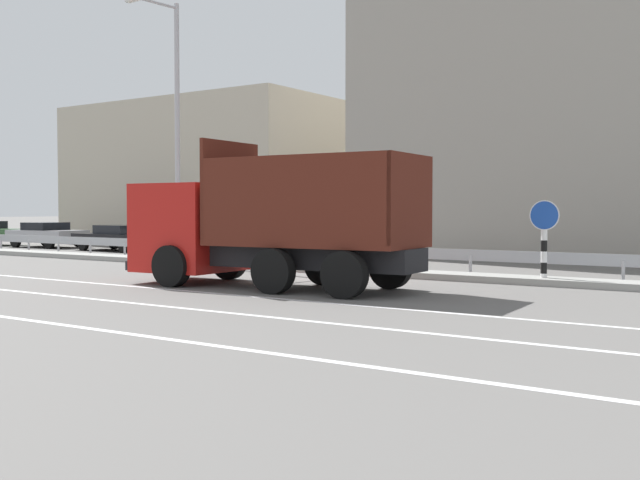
{
  "coord_description": "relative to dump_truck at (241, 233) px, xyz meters",
  "views": [
    {
      "loc": [
        11.47,
        -16.72,
        1.93
      ],
      "look_at": [
        0.12,
        0.09,
        1.09
      ],
      "focal_mm": 42.0,
      "sensor_mm": 36.0,
      "label": 1
    }
  ],
  "objects": [
    {
      "name": "background_building_1",
      "position": [
        4.24,
        19.29,
        5.34
      ],
      "size": [
        17.03,
        15.03,
        13.36
      ],
      "primitive_type": "cube",
      "color": "gray",
      "rests_on": "ground_plane"
    },
    {
      "name": "lane_strip_2",
      "position": [
        1.03,
        -6.66,
        -1.33
      ],
      "size": [
        68.89,
        0.16,
        0.01
      ],
      "primitive_type": "cube",
      "color": "silver",
      "rests_on": "ground_plane"
    },
    {
      "name": "background_building_0",
      "position": [
        -15.9,
        18.9,
        2.45
      ],
      "size": [
        14.9,
        13.89,
        7.57
      ],
      "primitive_type": "cube",
      "color": "#B7AD99",
      "rests_on": "ground_plane"
    },
    {
      "name": "lane_strip_0",
      "position": [
        1.03,
        -1.73,
        -1.33
      ],
      "size": [
        68.89,
        0.16,
        0.01
      ],
      "primitive_type": "cube",
      "color": "silver",
      "rests_on": "ground_plane"
    },
    {
      "name": "street_lamp_1",
      "position": [
        -6.73,
        4.41,
        3.68
      ],
      "size": [
        0.72,
        2.02,
        9.11
      ],
      "color": "#ADADB2",
      "rests_on": "ground_plane"
    },
    {
      "name": "median_road_sign",
      "position": [
        6.3,
        4.49,
        -0.18
      ],
      "size": [
        0.77,
        0.16,
        2.16
      ],
      "color": "white",
      "rests_on": "ground_plane"
    },
    {
      "name": "median_island",
      "position": [
        0.77,
        4.49,
        -1.25
      ],
      "size": [
        37.89,
        1.1,
        0.18
      ],
      "primitive_type": "cube",
      "color": "gray",
      "rests_on": "ground_plane"
    },
    {
      "name": "dump_truck",
      "position": [
        0.0,
        0.0,
        0.0
      ],
      "size": [
        7.75,
        3.04,
        3.65
      ],
      "rotation": [
        0.0,
        0.0,
        1.64
      ],
      "color": "red",
      "rests_on": "ground_plane"
    },
    {
      "name": "median_guardrail",
      "position": [
        0.77,
        5.53,
        -0.77
      ],
      "size": [
        68.89,
        0.09,
        0.78
      ],
      "color": "#9EA0A5",
      "rests_on": "ground_plane"
    },
    {
      "name": "lane_strip_1",
      "position": [
        1.03,
        -4.01,
        -1.33
      ],
      "size": [
        68.89,
        0.16,
        0.01
      ],
      "primitive_type": "cube",
      "color": "silver",
      "rests_on": "ground_plane"
    },
    {
      "name": "church_tower",
      "position": [
        -2.62,
        31.16,
        4.4
      ],
      "size": [
        3.6,
        3.6,
        12.64
      ],
      "color": "silver",
      "rests_on": "ground_plane"
    },
    {
      "name": "parked_car_3",
      "position": [
        -9.02,
        9.21,
        -0.58
      ],
      "size": [
        4.82,
        2.15,
        1.5
      ],
      "rotation": [
        0.0,
        0.0,
        -1.5
      ],
      "color": "silver",
      "rests_on": "ground_plane"
    },
    {
      "name": "ground_plane",
      "position": [
        0.77,
        2.19,
        -1.34
      ],
      "size": [
        320.0,
        320.0,
        0.0
      ],
      "primitive_type": "plane",
      "color": "#605E5B"
    },
    {
      "name": "parked_car_2",
      "position": [
        -14.72,
        8.8,
        -0.7
      ],
      "size": [
        4.95,
        2.15,
        1.2
      ],
      "rotation": [
        0.0,
        0.0,
        1.51
      ],
      "color": "black",
      "rests_on": "ground_plane"
    },
    {
      "name": "parked_car_1",
      "position": [
        -20.35,
        9.01,
        -0.67
      ],
      "size": [
        4.13,
        2.23,
        1.26
      ],
      "rotation": [
        0.0,
        0.0,
        -1.51
      ],
      "color": "#A3A3A8",
      "rests_on": "ground_plane"
    }
  ]
}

